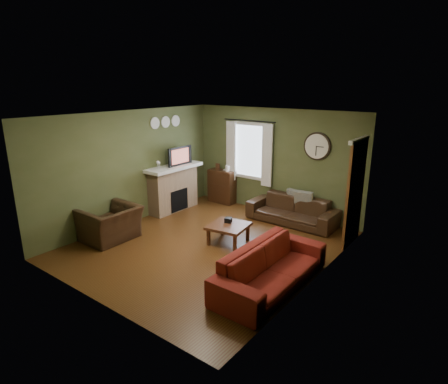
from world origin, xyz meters
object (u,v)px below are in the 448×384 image
Objects in this scene: sofa_red at (271,267)px; armchair at (111,224)px; bookshelf at (222,186)px; coffee_table at (228,234)px; sofa_brown at (292,210)px.

armchair is (-3.63, -0.40, 0.02)m from sofa_red.
bookshelf is at bearing 47.72° from sofa_red.
armchair reaches higher than sofa_red.
armchair is at bearing -146.57° from coffee_table.
sofa_red is 3.08× the size of coffee_table.
bookshelf reaches higher than sofa_red.
coffee_table is (-0.50, -1.83, -0.11)m from sofa_brown.
sofa_brown is at bearing -6.22° from bookshelf.
sofa_brown is 4.09m from armchair.
sofa_brown is at bearing 74.82° from coffee_table.
armchair reaches higher than coffee_table.
sofa_brown is 2.80× the size of coffee_table.
bookshelf is at bearing 173.78° from sofa_brown.
sofa_brown is 1.90m from coffee_table.
sofa_red reaches higher than coffee_table.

